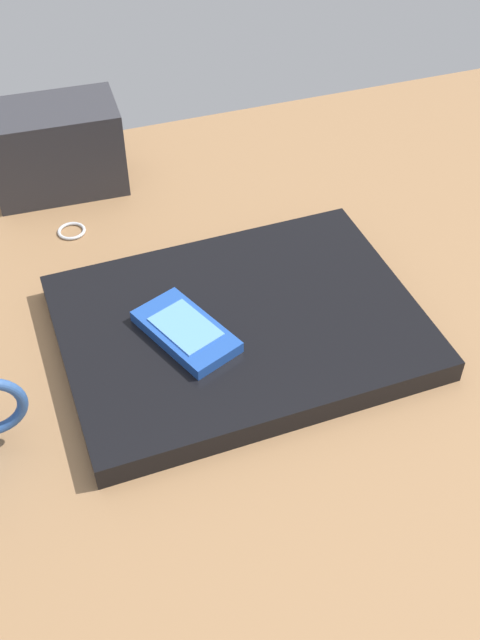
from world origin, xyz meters
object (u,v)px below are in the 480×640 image
object	(u,v)px
key_ring	(72,231)
desk_organizer	(56,148)
cell_phone_on_laptop	(186,331)
laptop_closed	(240,326)

from	to	relation	value
key_ring	desk_organizer	size ratio (longest dim) A/B	0.21
cell_phone_on_laptop	key_ring	distance (cm)	23.16
cell_phone_on_laptop	key_ring	world-z (taller)	cell_phone_on_laptop
laptop_closed	cell_phone_on_laptop	xyz separation A→B (cm)	(-5.43, -0.70, 1.77)
laptop_closed	cell_phone_on_laptop	size ratio (longest dim) A/B	2.97
laptop_closed	key_ring	bearing A→B (deg)	118.82
laptop_closed	desk_organizer	size ratio (longest dim) A/B	2.25
key_ring	desk_organizer	distance (cm)	10.66
key_ring	desk_organizer	world-z (taller)	desk_organizer
key_ring	laptop_closed	bearing A→B (deg)	-59.98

